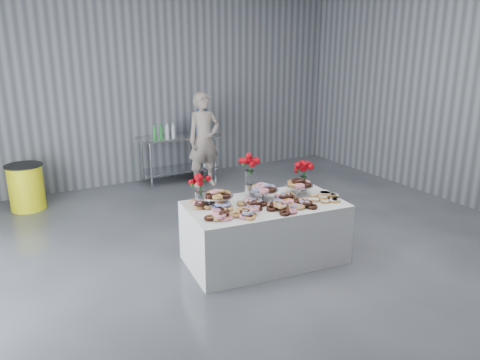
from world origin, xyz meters
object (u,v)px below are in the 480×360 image
(prep_table, at_px, (179,150))
(trash_barrel, at_px, (26,187))
(water_jug, at_px, (202,120))
(person, at_px, (204,140))
(display_table, at_px, (265,232))

(prep_table, distance_m, trash_barrel, 2.77)
(water_jug, bearing_deg, prep_table, 180.00)
(water_jug, height_order, person, person)
(water_jug, relative_size, trash_barrel, 0.75)
(prep_table, relative_size, trash_barrel, 2.02)
(water_jug, bearing_deg, display_table, -103.25)
(prep_table, height_order, trash_barrel, prep_table)
(prep_table, height_order, water_jug, water_jug)
(display_table, bearing_deg, water_jug, 76.75)
(display_table, distance_m, person, 3.29)
(display_table, relative_size, person, 1.09)
(prep_table, xyz_separation_m, trash_barrel, (-2.74, -0.24, -0.25))
(prep_table, relative_size, water_jug, 2.71)
(prep_table, relative_size, person, 0.86)
(prep_table, bearing_deg, water_jug, -0.00)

